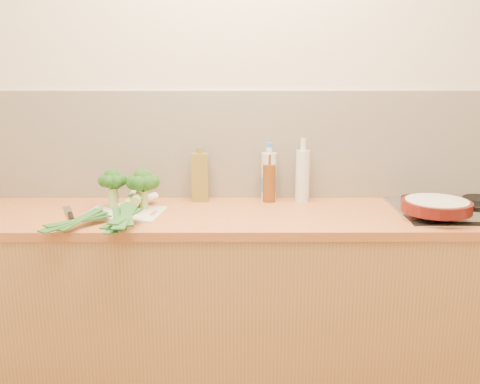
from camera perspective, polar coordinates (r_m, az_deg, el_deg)
The scene contains 15 objects.
room_shell at distance 2.70m, azimuth -0.12°, elevation 5.01°, with size 3.50×3.50×3.50m.
counter at distance 2.62m, azimuth -0.10°, elevation -11.69°, with size 3.20×0.62×0.90m.
gas_hob at distance 2.66m, azimuth 22.42°, elevation -1.72°, with size 0.58×0.50×0.04m.
chopping_board at distance 2.49m, azimuth -12.27°, elevation -2.23°, with size 0.34×0.25×0.01m, color beige.
broccoli_left at distance 2.55m, azimuth -13.44°, elevation 1.16°, with size 0.13×0.13×0.18m.
broccoli_right at distance 2.51m, azimuth -10.34°, elevation 1.09°, with size 0.15×0.15×0.19m.
leek_front at distance 2.47m, azimuth -12.95°, elevation -1.70°, with size 0.39×0.62×0.04m.
leek_mid at distance 2.43m, azimuth -12.00°, elevation -1.48°, with size 0.11×0.67×0.04m.
leek_back at distance 2.42m, azimuth -11.13°, elevation -1.01°, with size 0.11×0.69×0.04m.
chefs_knife at distance 2.50m, azimuth -17.64°, elevation -2.39°, with size 0.14×0.29×0.02m.
skillet at distance 2.48m, azimuth 20.29°, elevation -1.39°, with size 0.43×0.30×0.05m.
oil_tin at distance 2.65m, azimuth -4.29°, elevation 1.61°, with size 0.08×0.05×0.27m.
glass_bottle at distance 2.66m, azimuth 6.69°, elevation 1.83°, with size 0.07×0.07×0.32m.
amber_bottle at distance 2.64m, azimuth 3.14°, elevation 1.06°, with size 0.06×0.06×0.24m.
water_bottle at distance 2.67m, azimuth 3.09°, elevation 1.50°, with size 0.08×0.08×0.27m.
Camera 1 is at (-0.00, -1.18, 1.56)m, focal length 40.00 mm.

